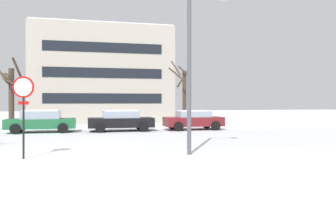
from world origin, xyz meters
name	(u,v)px	position (x,y,z in m)	size (l,w,h in m)	color
ground_plane	(80,150)	(0.00, 0.00, 0.00)	(120.00, 120.00, 0.00)	white
road_surface	(82,141)	(0.00, 3.24, 0.00)	(80.00, 8.48, 0.00)	silver
stop_sign	(23,101)	(-1.84, -1.77, 2.02)	(0.74, 0.18, 2.88)	black
street_lamp	(196,53)	(4.33, -2.18, 3.83)	(1.67, 0.36, 6.37)	#4C4F54
parked_car_green	(41,121)	(-2.74, 8.70, 0.74)	(4.32, 2.14, 1.46)	#1E6038
parked_car_black	(121,120)	(2.39, 8.45, 0.73)	(4.40, 2.13, 1.42)	black
parked_car_maroon	(193,120)	(7.51, 8.40, 0.72)	(4.15, 2.05, 1.39)	maroon
tree_far_mid	(11,95)	(-5.26, 11.86, 2.51)	(1.73, 1.32, 5.18)	#423326
tree_far_right	(183,94)	(7.87, 12.29, 2.67)	(2.02, 2.02, 5.43)	#423326
building_far_left	(102,77)	(1.55, 21.38, 4.65)	(13.22, 10.26, 9.30)	#B2A899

